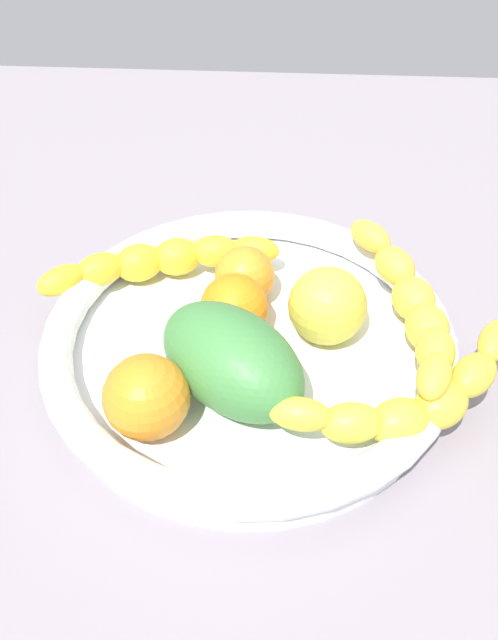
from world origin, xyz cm
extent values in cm
cube|color=gray|center=(0.00, 0.00, 1.50)|extent=(120.00, 120.00, 3.00)
cylinder|color=white|center=(0.00, 0.00, 3.95)|extent=(32.40, 32.40, 1.90)
torus|color=white|center=(0.00, 0.00, 6.24)|extent=(34.28, 34.28, 2.68)
ellipsoid|color=yellow|center=(6.46, 13.80, 9.22)|extent=(5.02, 3.75, 2.49)
ellipsoid|color=yellow|center=(2.97, 14.55, 8.26)|extent=(4.77, 3.49, 3.03)
ellipsoid|color=yellow|center=(-0.60, 14.57, 7.30)|extent=(4.79, 3.98, 3.57)
ellipsoid|color=yellow|center=(-4.10, 13.86, 7.30)|extent=(5.33, 4.73, 3.57)
ellipsoid|color=yellow|center=(-7.38, 12.46, 8.26)|extent=(5.38, 4.82, 3.03)
ellipsoid|color=yellow|center=(-10.31, 10.42, 9.22)|extent=(5.01, 4.81, 2.49)
ellipsoid|color=yellow|center=(-9.57, -0.12, 7.80)|extent=(2.88, 4.70, 2.43)
ellipsoid|color=yellow|center=(-9.64, -3.70, 7.39)|extent=(3.24, 4.66, 2.96)
ellipsoid|color=yellow|center=(-9.11, -7.24, 6.98)|extent=(4.42, 5.16, 3.48)
ellipsoid|color=yellow|center=(-8.00, -10.64, 6.98)|extent=(4.94, 5.48, 3.48)
ellipsoid|color=yellow|center=(-6.35, -13.81, 7.39)|extent=(4.89, 5.37, 2.96)
ellipsoid|color=yellow|center=(-4.19, -16.67, 7.80)|extent=(4.80, 4.96, 2.43)
ellipsoid|color=yellow|center=(10.09, 4.15, 8.65)|extent=(2.91, 4.79, 2.41)
ellipsoid|color=yellow|center=(10.06, 7.78, 7.89)|extent=(3.49, 4.89, 2.93)
ellipsoid|color=yellow|center=(9.16, 11.29, 7.13)|extent=(4.87, 5.49, 3.45)
ellipsoid|color=yellow|center=(7.43, 14.49, 7.13)|extent=(5.45, 5.71, 3.45)
ellipsoid|color=yellow|center=(4.99, 17.17, 7.89)|extent=(5.36, 5.19, 2.93)
ellipsoid|color=yellow|center=(1.96, 19.18, 8.65)|extent=(5.15, 4.20, 2.41)
sphere|color=orange|center=(8.76, -6.91, 8.10)|extent=(6.39, 6.39, 6.39)
sphere|color=orange|center=(-6.00, -0.73, 7.58)|extent=(5.36, 5.36, 5.36)
sphere|color=orange|center=(-1.60, -1.34, 7.76)|extent=(5.72, 5.72, 5.72)
ellipsoid|color=#438742|center=(5.19, -0.99, 8.58)|extent=(14.52, 14.97, 7.35)
sphere|color=yellow|center=(-1.79, 6.38, 8.20)|extent=(6.59, 6.59, 6.59)
camera|label=1|loc=(39.71, 2.38, 45.41)|focal=37.71mm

